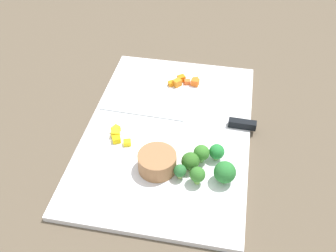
% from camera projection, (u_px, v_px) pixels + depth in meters
% --- Properties ---
extents(ground_plane, '(4.00, 4.00, 0.00)m').
position_uv_depth(ground_plane, '(168.00, 133.00, 0.86)').
color(ground_plane, brown).
extents(cutting_board, '(0.52, 0.35, 0.01)m').
position_uv_depth(cutting_board, '(168.00, 131.00, 0.86)').
color(cutting_board, white).
rests_on(cutting_board, ground_plane).
extents(prep_bowl, '(0.08, 0.08, 0.04)m').
position_uv_depth(prep_bowl, '(157.00, 162.00, 0.76)').
color(prep_bowl, '#966740').
rests_on(prep_bowl, cutting_board).
extents(chef_knife, '(0.03, 0.35, 0.02)m').
position_uv_depth(chef_knife, '(198.00, 119.00, 0.87)').
color(chef_knife, silver).
rests_on(chef_knife, cutting_board).
extents(carrot_dice_0, '(0.02, 0.02, 0.01)m').
position_uv_depth(carrot_dice_0, '(187.00, 82.00, 0.97)').
color(carrot_dice_0, orange).
rests_on(carrot_dice_0, cutting_board).
extents(carrot_dice_1, '(0.02, 0.02, 0.01)m').
position_uv_depth(carrot_dice_1, '(196.00, 80.00, 0.98)').
color(carrot_dice_1, orange).
rests_on(carrot_dice_1, cutting_board).
extents(carrot_dice_2, '(0.02, 0.02, 0.02)m').
position_uv_depth(carrot_dice_2, '(177.00, 83.00, 0.96)').
color(carrot_dice_2, orange).
rests_on(carrot_dice_2, cutting_board).
extents(carrot_dice_3, '(0.02, 0.02, 0.01)m').
position_uv_depth(carrot_dice_3, '(171.00, 84.00, 0.97)').
color(carrot_dice_3, orange).
rests_on(carrot_dice_3, cutting_board).
extents(carrot_dice_4, '(0.02, 0.02, 0.02)m').
position_uv_depth(carrot_dice_4, '(182.00, 79.00, 0.98)').
color(carrot_dice_4, orange).
rests_on(carrot_dice_4, cutting_board).
extents(carrot_dice_5, '(0.02, 0.02, 0.02)m').
position_uv_depth(carrot_dice_5, '(195.00, 82.00, 0.97)').
color(carrot_dice_5, orange).
rests_on(carrot_dice_5, cutting_board).
extents(pepper_dice_0, '(0.02, 0.02, 0.01)m').
position_uv_depth(pepper_dice_0, '(116.00, 129.00, 0.84)').
color(pepper_dice_0, yellow).
rests_on(pepper_dice_0, cutting_board).
extents(pepper_dice_1, '(0.02, 0.02, 0.01)m').
position_uv_depth(pepper_dice_1, '(127.00, 143.00, 0.82)').
color(pepper_dice_1, yellow).
rests_on(pepper_dice_1, cutting_board).
extents(pepper_dice_2, '(0.02, 0.02, 0.01)m').
position_uv_depth(pepper_dice_2, '(117.00, 139.00, 0.82)').
color(pepper_dice_2, yellow).
rests_on(pepper_dice_2, cutting_board).
extents(pepper_dice_3, '(0.02, 0.02, 0.02)m').
position_uv_depth(pepper_dice_3, '(116.00, 134.00, 0.83)').
color(pepper_dice_3, yellow).
rests_on(pepper_dice_3, cutting_board).
extents(broccoli_floret_0, '(0.03, 0.03, 0.04)m').
position_uv_depth(broccoli_floret_0, '(217.00, 152.00, 0.78)').
color(broccoli_floret_0, '#90B867').
rests_on(broccoli_floret_0, cutting_board).
extents(broccoli_floret_1, '(0.03, 0.03, 0.04)m').
position_uv_depth(broccoli_floret_1, '(197.00, 175.00, 0.73)').
color(broccoli_floret_1, '#85BC55').
rests_on(broccoli_floret_1, cutting_board).
extents(broccoli_floret_2, '(0.03, 0.03, 0.04)m').
position_uv_depth(broccoli_floret_2, '(201.00, 153.00, 0.77)').
color(broccoli_floret_2, '#83BC64').
rests_on(broccoli_floret_2, cutting_board).
extents(broccoli_floret_3, '(0.04, 0.04, 0.05)m').
position_uv_depth(broccoli_floret_3, '(225.00, 172.00, 0.73)').
color(broccoli_floret_3, '#85B567').
rests_on(broccoli_floret_3, cutting_board).
extents(broccoli_floret_4, '(0.02, 0.02, 0.03)m').
position_uv_depth(broccoli_floret_4, '(180.00, 171.00, 0.74)').
color(broccoli_floret_4, '#93B560').
rests_on(broccoli_floret_4, cutting_board).
extents(broccoli_floret_5, '(0.04, 0.04, 0.04)m').
position_uv_depth(broccoli_floret_5, '(190.00, 161.00, 0.76)').
color(broccoli_floret_5, '#96AF56').
rests_on(broccoli_floret_5, cutting_board).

